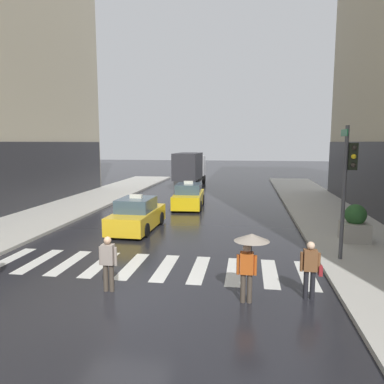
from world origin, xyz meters
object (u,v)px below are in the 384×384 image
Objects in this scene: box_truck at (190,168)px; pedestrian_plain_coat at (108,260)px; pedestrian_with_umbrella at (250,249)px; traffic_light_pole at (348,174)px; planter_near_corner at (355,225)px; taxi_lead at (137,216)px; pedestrian_with_handbag at (310,267)px; taxi_second at (189,197)px.

box_truck is 4.59× the size of pedestrian_plain_coat.
box_truck is at bearing 93.69° from pedestrian_plain_coat.
pedestrian_with_umbrella is at bearing -2.34° from pedestrian_plain_coat.
traffic_light_pole is 3.71m from planter_near_corner.
taxi_lead is 2.36× the size of pedestrian_with_umbrella.
planter_near_corner is (1.09, 2.62, -2.38)m from traffic_light_pole.
planter_near_corner reaches higher than pedestrian_with_handbag.
pedestrian_with_umbrella is (5.53, -7.67, 0.79)m from taxi_lead.
box_truck is (-1.76, 11.58, 1.13)m from taxi_second.
pedestrian_with_umbrella is at bearing -74.49° from taxi_second.
box_truck is at bearing 90.67° from taxi_lead.
taxi_lead is 0.60× the size of box_truck.
box_truck reaches higher than pedestrian_with_handbag.
box_truck is 26.53m from pedestrian_with_handbag.
planter_near_corner is (10.25, -19.45, -0.98)m from box_truck.
taxi_lead is at bearing 157.05° from traffic_light_pole.
pedestrian_plain_coat is at bearing 177.66° from pedestrian_with_umbrella.
pedestrian_with_umbrella is 7.93m from planter_near_corner.
pedestrian_plain_coat is (1.45, -7.50, 0.21)m from taxi_lead.
traffic_light_pole is 5.45m from pedestrian_with_umbrella.
pedestrian_with_umbrella is 1.18× the size of pedestrian_plain_coat.
pedestrian_with_handbag is at bearing 16.56° from pedestrian_with_umbrella.
taxi_lead is 2.86× the size of planter_near_corner.
taxi_lead is at bearing 135.17° from pedestrian_with_handbag.
taxi_lead is 18.32m from box_truck.
pedestrian_plain_coat is 1.03× the size of planter_near_corner.
taxi_lead is at bearing 125.81° from pedestrian_with_umbrella.
pedestrian_with_handbag and pedestrian_plain_coat have the same top height.
traffic_light_pole is 2.91× the size of pedestrian_plain_coat.
box_truck reaches higher than planter_near_corner.
pedestrian_with_handbag is 1.00× the size of pedestrian_plain_coat.
pedestrian_with_handbag is (-1.73, -3.38, -2.32)m from traffic_light_pole.
taxi_lead is 2.77× the size of pedestrian_with_handbag.
pedestrian_with_handbag is at bearing -67.78° from taxi_second.
pedestrian_plain_coat is 10.67m from planter_near_corner.
taxi_lead is 6.88m from taxi_second.
taxi_second is 2.80× the size of pedestrian_with_handbag.
box_truck is (-9.16, 22.07, -1.41)m from traffic_light_pole.
taxi_second is (-7.40, 10.49, -2.53)m from traffic_light_pole.
box_truck reaches higher than taxi_lead.
pedestrian_with_handbag is (5.67, -13.87, 0.21)m from taxi_second.
box_truck is 22.01m from planter_near_corner.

